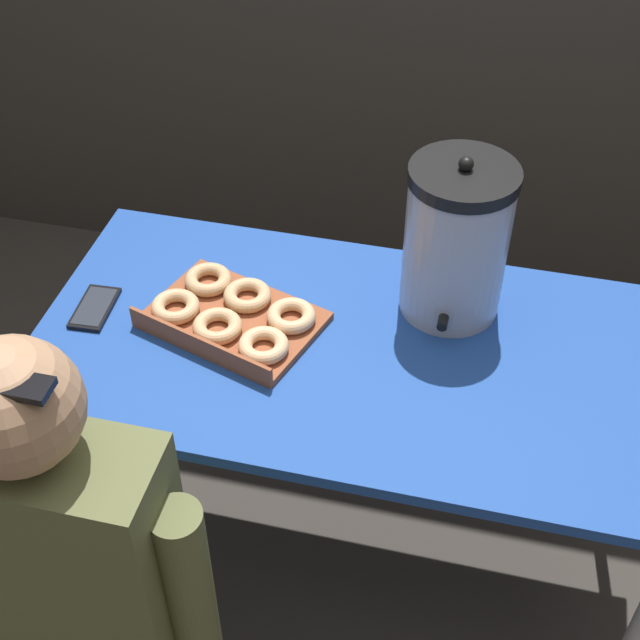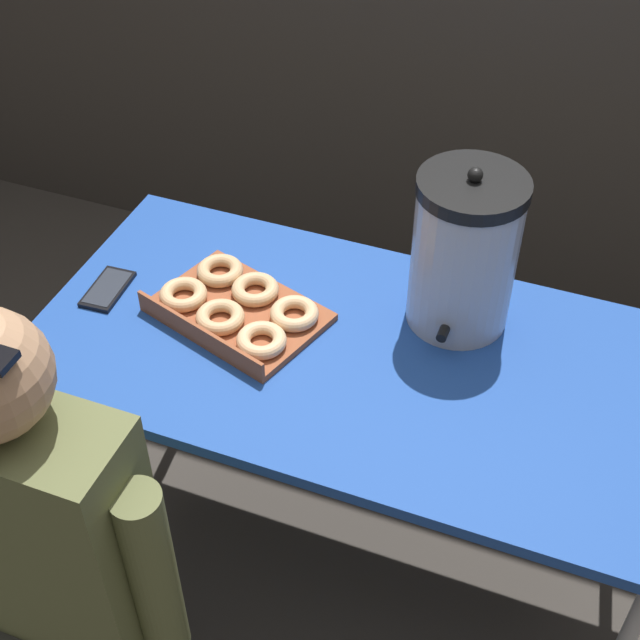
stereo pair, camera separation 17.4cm
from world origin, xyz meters
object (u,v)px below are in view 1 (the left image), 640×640
at_px(coffee_urn, 456,241).
at_px(person_seated, 80,598).
at_px(donut_box, 232,316).
at_px(cell_phone, 95,308).

relative_size(coffee_urn, person_seated, 0.31).
bearing_deg(person_seated, coffee_urn, -127.16).
xyz_separation_m(donut_box, cell_phone, (-0.30, -0.03, -0.02)).
bearing_deg(coffee_urn, cell_phone, -165.24).
distance_m(cell_phone, person_seated, 0.61).
relative_size(donut_box, cell_phone, 2.89).
relative_size(cell_phone, person_seated, 0.12).
distance_m(donut_box, person_seated, 0.63).
bearing_deg(donut_box, person_seated, -84.56).
relative_size(donut_box, coffee_urn, 1.10).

